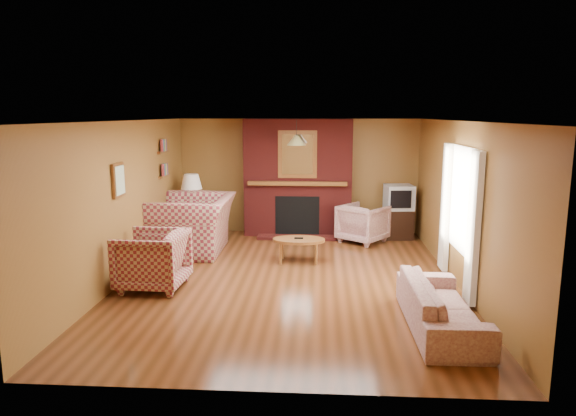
# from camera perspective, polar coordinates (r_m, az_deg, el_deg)

# --- Properties ---
(floor) EXTENTS (6.50, 6.50, 0.00)m
(floor) POSITION_cam_1_polar(r_m,az_deg,el_deg) (7.95, 0.11, -7.91)
(floor) COLOR #46240F
(floor) RESTS_ON ground
(ceiling) EXTENTS (6.50, 6.50, 0.00)m
(ceiling) POSITION_cam_1_polar(r_m,az_deg,el_deg) (7.54, 0.12, 9.66)
(ceiling) COLOR silver
(ceiling) RESTS_ON wall_back
(wall_back) EXTENTS (6.50, 0.00, 6.50)m
(wall_back) POSITION_cam_1_polar(r_m,az_deg,el_deg) (10.87, 1.17, 3.55)
(wall_back) COLOR brown
(wall_back) RESTS_ON floor
(wall_front) EXTENTS (6.50, 0.00, 6.50)m
(wall_front) POSITION_cam_1_polar(r_m,az_deg,el_deg) (4.50, -2.44, -6.41)
(wall_front) COLOR brown
(wall_front) RESTS_ON floor
(wall_left) EXTENTS (0.00, 6.50, 6.50)m
(wall_left) POSITION_cam_1_polar(r_m,az_deg,el_deg) (8.20, -17.61, 0.80)
(wall_left) COLOR brown
(wall_left) RESTS_ON floor
(wall_right) EXTENTS (0.00, 6.50, 6.50)m
(wall_right) POSITION_cam_1_polar(r_m,az_deg,el_deg) (7.91, 18.51, 0.41)
(wall_right) COLOR brown
(wall_right) RESTS_ON floor
(fireplace) EXTENTS (2.20, 0.82, 2.40)m
(fireplace) POSITION_cam_1_polar(r_m,az_deg,el_deg) (10.61, 1.11, 3.28)
(fireplace) COLOR #541412
(fireplace) RESTS_ON floor
(window_right) EXTENTS (0.10, 1.85, 2.00)m
(window_right) POSITION_cam_1_polar(r_m,az_deg,el_deg) (7.72, 18.51, -0.38)
(window_right) COLOR beige
(window_right) RESTS_ON wall_right
(bookshelf) EXTENTS (0.09, 0.55, 0.71)m
(bookshelf) POSITION_cam_1_polar(r_m,az_deg,el_deg) (9.90, -13.50, 5.31)
(bookshelf) COLOR brown
(bookshelf) RESTS_ON wall_left
(botanical_print) EXTENTS (0.05, 0.40, 0.50)m
(botanical_print) POSITION_cam_1_polar(r_m,az_deg,el_deg) (7.86, -18.31, 2.95)
(botanical_print) COLOR brown
(botanical_print) RESTS_ON wall_left
(pendant_light) EXTENTS (0.36, 0.36, 0.48)m
(pendant_light) POSITION_cam_1_polar(r_m,az_deg,el_deg) (9.85, 0.95, 7.52)
(pendant_light) COLOR black
(pendant_light) RESTS_ON ceiling
(plaid_loveseat) EXTENTS (1.40, 1.60, 1.03)m
(plaid_loveseat) POSITION_cam_1_polar(r_m,az_deg,el_deg) (9.53, -10.51, -1.79)
(plaid_loveseat) COLOR maroon
(plaid_loveseat) RESTS_ON floor
(plaid_armchair) EXTENTS (0.97, 0.95, 0.85)m
(plaid_armchair) POSITION_cam_1_polar(r_m,az_deg,el_deg) (7.69, -14.86, -5.60)
(plaid_armchair) COLOR maroon
(plaid_armchair) RESTS_ON floor
(floral_sofa) EXTENTS (0.76, 1.92, 0.56)m
(floral_sofa) POSITION_cam_1_polar(r_m,az_deg,el_deg) (6.40, 16.64, -10.34)
(floral_sofa) COLOR beige
(floral_sofa) RESTS_ON floor
(floral_armchair) EXTENTS (1.13, 1.14, 0.75)m
(floral_armchair) POSITION_cam_1_polar(r_m,az_deg,el_deg) (10.22, 8.33, -1.70)
(floral_armchair) COLOR beige
(floral_armchair) RESTS_ON floor
(coffee_table) EXTENTS (0.89, 0.55, 0.43)m
(coffee_table) POSITION_cam_1_polar(r_m,az_deg,el_deg) (8.76, 1.20, -3.75)
(coffee_table) COLOR brown
(coffee_table) RESTS_ON floor
(side_table) EXTENTS (0.49, 0.49, 0.62)m
(side_table) POSITION_cam_1_polar(r_m,az_deg,el_deg) (10.53, -10.54, -1.75)
(side_table) COLOR brown
(side_table) RESTS_ON floor
(table_lamp) EXTENTS (0.42, 0.42, 0.70)m
(table_lamp) POSITION_cam_1_polar(r_m,az_deg,el_deg) (10.41, -10.66, 2.03)
(table_lamp) COLOR silver
(table_lamp) RESTS_ON side_table
(tv_stand) EXTENTS (0.59, 0.54, 0.60)m
(tv_stand) POSITION_cam_1_polar(r_m,az_deg,el_deg) (10.68, 12.11, -1.70)
(tv_stand) COLOR black
(tv_stand) RESTS_ON floor
(crt_tv) EXTENTS (0.59, 0.58, 0.49)m
(crt_tv) POSITION_cam_1_polar(r_m,az_deg,el_deg) (10.58, 12.22, 1.18)
(crt_tv) COLOR #ACAEB4
(crt_tv) RESTS_ON tv_stand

